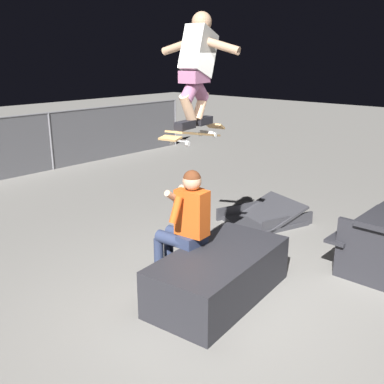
{
  "coord_description": "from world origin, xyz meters",
  "views": [
    {
      "loc": [
        -3.21,
        -2.48,
        2.47
      ],
      "look_at": [
        0.11,
        0.49,
        1.1
      ],
      "focal_mm": 41.63,
      "sensor_mm": 36.0,
      "label": 1
    }
  ],
  "objects": [
    {
      "name": "kicker_ramp",
      "position": [
        2.34,
        1.0,
        0.07
      ],
      "size": [
        1.28,
        1.19,
        0.41
      ],
      "color": "#38383D",
      "rests_on": "ground"
    },
    {
      "name": "skateboard",
      "position": [
        0.22,
        0.55,
        1.7
      ],
      "size": [
        1.04,
        0.39,
        0.16
      ],
      "color": "#AD8451"
    },
    {
      "name": "skater_airborne",
      "position": [
        0.27,
        0.56,
        2.38
      ],
      "size": [
        0.63,
        0.89,
        1.12
      ],
      "color": "black"
    },
    {
      "name": "ledge_box_main",
      "position": [
        0.14,
        0.13,
        0.25
      ],
      "size": [
        1.73,
        0.99,
        0.5
      ],
      "primitive_type": "cube",
      "rotation": [
        0.0,
        0.0,
        0.11
      ],
      "color": "#28282D",
      "rests_on": "ground"
    },
    {
      "name": "person_sitting_on_ledge",
      "position": [
        0.1,
        0.59,
        0.75
      ],
      "size": [
        0.6,
        0.77,
        1.34
      ],
      "color": "#2D3856",
      "rests_on": "ground"
    },
    {
      "name": "ground_plane",
      "position": [
        0.0,
        0.0,
        0.0
      ],
      "size": [
        40.0,
        40.0,
        0.0
      ],
      "primitive_type": "plane",
      "color": "gray"
    }
  ]
}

